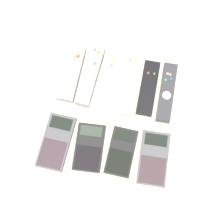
% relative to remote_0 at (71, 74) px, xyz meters
% --- Properties ---
extents(ground_plane, '(3.00, 3.00, 0.00)m').
position_rel_remote_0_xyz_m(ground_plane, '(0.14, -0.12, -0.01)').
color(ground_plane, beige).
extents(remote_0, '(0.05, 0.18, 0.02)m').
position_rel_remote_0_xyz_m(remote_0, '(0.00, 0.00, 0.00)').
color(remote_0, gray).
rests_on(remote_0, ground_plane).
extents(remote_1, '(0.05, 0.19, 0.03)m').
position_rel_remote_0_xyz_m(remote_1, '(0.06, 0.00, 0.00)').
color(remote_1, gray).
rests_on(remote_1, ground_plane).
extents(remote_2, '(0.06, 0.16, 0.02)m').
position_rel_remote_0_xyz_m(remote_2, '(0.12, 0.00, 0.00)').
color(remote_2, white).
rests_on(remote_2, ground_plane).
extents(remote_3, '(0.05, 0.19, 0.02)m').
position_rel_remote_0_xyz_m(remote_3, '(0.18, -0.00, -0.00)').
color(remote_3, '#B7B7BC').
rests_on(remote_3, ground_plane).
extents(remote_4, '(0.05, 0.17, 0.02)m').
position_rel_remote_0_xyz_m(remote_4, '(0.23, -0.00, 0.00)').
color(remote_4, black).
rests_on(remote_4, ground_plane).
extents(remote_5, '(0.04, 0.18, 0.02)m').
position_rel_remote_0_xyz_m(remote_5, '(0.29, -0.01, -0.00)').
color(remote_5, '#333338').
rests_on(remote_5, ground_plane).
extents(calculator_0, '(0.08, 0.16, 0.02)m').
position_rel_remote_0_xyz_m(calculator_0, '(0.00, -0.21, -0.00)').
color(calculator_0, '#4C4C51').
rests_on(calculator_0, ground_plane).
extents(calculator_1, '(0.09, 0.14, 0.01)m').
position_rel_remote_0_xyz_m(calculator_1, '(0.10, -0.21, -0.00)').
color(calculator_1, black).
rests_on(calculator_1, ground_plane).
extents(calculator_2, '(0.08, 0.14, 0.02)m').
position_rel_remote_0_xyz_m(calculator_2, '(0.19, -0.21, -0.00)').
color(calculator_2, black).
rests_on(calculator_2, ground_plane).
extents(calculator_3, '(0.08, 0.15, 0.01)m').
position_rel_remote_0_xyz_m(calculator_3, '(0.28, -0.21, -0.00)').
color(calculator_3, '#4C4C51').
rests_on(calculator_3, ground_plane).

